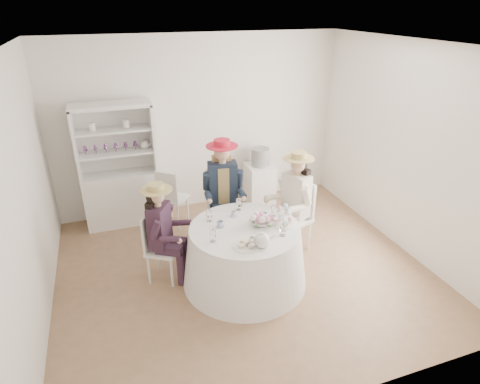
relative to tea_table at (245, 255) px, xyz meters
name	(u,v)px	position (x,y,z in m)	size (l,w,h in m)	color
ground	(243,269)	(0.05, 0.21, -0.37)	(4.50, 4.50, 0.00)	brown
ceiling	(243,45)	(0.05, 0.21, 2.33)	(4.50, 4.50, 0.00)	white
wall_back	(200,125)	(0.05, 2.21, 0.98)	(4.50, 4.50, 0.00)	white
wall_front	(337,275)	(0.05, -1.79, 0.98)	(4.50, 4.50, 0.00)	white
wall_left	(23,201)	(-2.20, 0.21, 0.98)	(4.50, 4.50, 0.00)	white
wall_right	(406,150)	(2.30, 0.21, 0.98)	(4.50, 4.50, 0.00)	white
tea_table	(245,255)	(0.00, 0.00, 0.00)	(1.49, 1.49, 0.74)	white
hutch	(121,183)	(-1.25, 1.97, 0.29)	(1.24, 0.80, 1.84)	silver
side_table	(260,184)	(0.95, 1.90, -0.03)	(0.43, 0.43, 0.67)	silver
hatbox	(260,157)	(0.95, 1.90, 0.45)	(0.29, 0.29, 0.29)	black
guest_left	(162,227)	(-0.90, 0.37, 0.35)	(0.54, 0.50, 1.27)	silver
guest_mid	(223,186)	(0.04, 0.97, 0.47)	(0.55, 0.58, 1.49)	silver
guest_right	(295,197)	(0.86, 0.45, 0.42)	(0.58, 0.53, 1.40)	silver
spare_chair	(171,196)	(-0.58, 1.64, 0.11)	(0.52, 0.52, 0.90)	silver
teacup_a	(220,224)	(-0.26, 0.11, 0.41)	(0.08, 0.08, 0.07)	white
teacup_b	(233,214)	(-0.04, 0.30, 0.40)	(0.06, 0.06, 0.06)	white
teacup_c	(264,217)	(0.28, 0.11, 0.41)	(0.09, 0.09, 0.07)	white
flower_bowl	(260,223)	(0.19, 0.00, 0.40)	(0.23, 0.23, 0.06)	white
flower_arrangement	(262,218)	(0.20, -0.02, 0.47)	(0.21, 0.20, 0.08)	pink
table_teapot	(262,240)	(0.04, -0.42, 0.45)	(0.23, 0.17, 0.18)	white
sandwich_plate	(246,245)	(-0.11, -0.36, 0.39)	(0.29, 0.29, 0.06)	white
cupcake_stand	(283,218)	(0.45, -0.07, 0.46)	(0.26, 0.26, 0.24)	white
stemware_set	(245,222)	(0.00, 0.00, 0.45)	(0.92, 0.96, 0.15)	white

